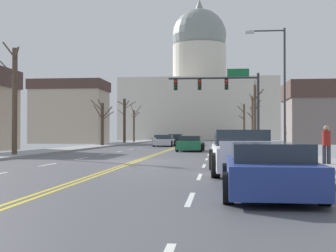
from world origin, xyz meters
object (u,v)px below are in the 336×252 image
sedan_oncoming_00 (164,141)px  signal_gantry (226,91)px  sedan_oncoming_01 (175,139)px  pickup_truck_near_03 (243,153)px  pedestrian_00 (326,143)px  sedan_oncoming_02 (160,139)px  sedan_near_00 (190,144)px  sedan_near_02 (236,149)px  bicycle_parked (283,151)px  street_lamp_right (279,79)px  sedan_near_04 (269,171)px  sedan_oncoming_03 (167,138)px  sedan_near_01 (233,146)px

sedan_oncoming_00 → signal_gantry: bearing=-55.2°
sedan_oncoming_01 → sedan_oncoming_00: bearing=-90.2°
pickup_truck_near_03 → sedan_oncoming_01: bearing=98.0°
pedestrian_00 → sedan_oncoming_02: bearing=103.8°
sedan_near_00 → sedan_oncoming_01: size_ratio=1.03×
sedan_near_02 → bicycle_parked: (2.50, 1.29, -0.12)m
pickup_truck_near_03 → sedan_oncoming_02: bearing=99.7°
signal_gantry → sedan_oncoming_00: (-6.41, 9.21, -4.54)m
pickup_truck_near_03 → sedan_near_00: bearing=98.4°
sedan_near_02 → street_lamp_right: bearing=62.4°
sedan_near_04 → bicycle_parked: bearing=81.1°
sedan_near_00 → sedan_oncoming_02: size_ratio=1.02×
sedan_oncoming_01 → pedestrian_00: pedestrian_00 is taller
street_lamp_right → sedan_oncoming_00: (-9.49, 21.03, -4.19)m
sedan_near_02 → sedan_oncoming_02: (-10.34, 52.80, -0.07)m
pickup_truck_near_03 → sedan_near_04: bearing=-87.5°
signal_gantry → pickup_truck_near_03: signal_gantry is taller
street_lamp_right → pickup_truck_near_03: (-2.90, -12.70, -4.07)m
street_lamp_right → sedan_near_00: size_ratio=1.74×
street_lamp_right → bicycle_parked: street_lamp_right is taller
sedan_near_00 → sedan_near_02: sedan_near_02 is taller
sedan_oncoming_00 → sedan_oncoming_02: sedan_oncoming_00 is taller
pedestrian_00 → sedan_near_00: bearing=111.2°
sedan_oncoming_00 → bicycle_parked: bearing=-70.1°
street_lamp_right → sedan_oncoming_03: bearing=103.1°
sedan_near_01 → sedan_near_02: bearing=-90.7°
pickup_truck_near_03 → bicycle_parked: 8.89m
sedan_near_02 → sedan_oncoming_00: 27.32m
sedan_near_04 → sedan_oncoming_00: size_ratio=0.98×
sedan_near_00 → signal_gantry: bearing=55.8°
sedan_oncoming_00 → sedan_oncoming_03: size_ratio=1.08×
sedan_oncoming_02 → sedan_oncoming_03: bearing=88.3°
sedan_oncoming_01 → sedan_oncoming_03: 22.02m
street_lamp_right → sedan_near_02: (-2.86, -5.47, -4.16)m
bicycle_parked → sedan_near_04: bearing=-98.9°
sedan_near_04 → sedan_oncoming_03: (-10.32, 74.40, -0.02)m
signal_gantry → sedan_oncoming_02: size_ratio=1.81×
sedan_oncoming_02 → pedestrian_00: 58.39m
sedan_oncoming_00 → bicycle_parked: size_ratio=2.62×
sedan_near_02 → sedan_oncoming_03: bearing=99.4°
sedan_oncoming_00 → sedan_oncoming_02: (-3.72, 26.30, -0.04)m
bicycle_parked → pickup_truck_near_03: bearing=-106.6°
sedan_near_01 → signal_gantry: bearing=91.5°
sedan_oncoming_03 → pickup_truck_near_03: bearing=-81.6°
signal_gantry → street_lamp_right: 12.22m
pickup_truck_near_03 → sedan_oncoming_02: pickup_truck_near_03 is taller
pedestrian_00 → pickup_truck_near_03: bearing=-137.4°
sedan_oncoming_03 → street_lamp_right: bearing=-76.9°
sedan_oncoming_00 → sedan_near_01: bearing=-71.5°
sedan_near_02 → sedan_oncoming_03: sedan_near_02 is taller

